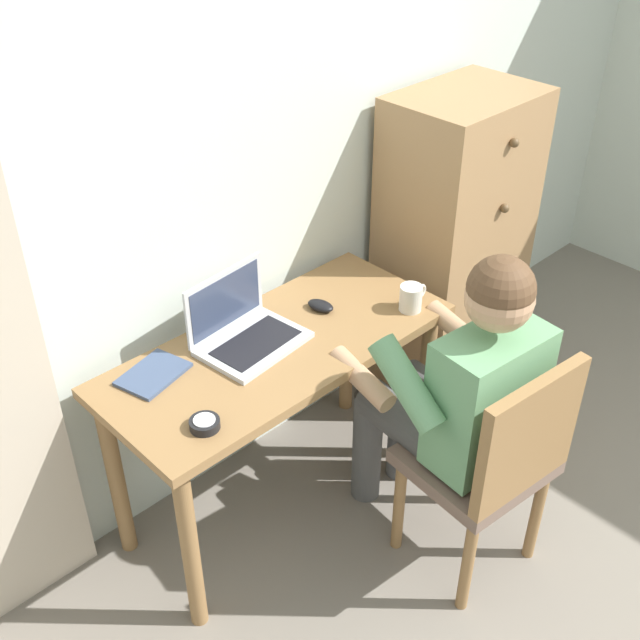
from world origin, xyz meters
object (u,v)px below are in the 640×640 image
(desk_clock, at_px, (205,424))
(notebook_pad, at_px, (153,374))
(person_seated, at_px, (456,387))
(dresser, at_px, (453,248))
(computer_mouse, at_px, (321,306))
(laptop, at_px, (244,329))
(coffee_mug, at_px, (411,298))
(desk, at_px, (279,372))
(chair, at_px, (493,460))

(desk_clock, bearing_deg, notebook_pad, 84.53)
(notebook_pad, bearing_deg, person_seated, -58.15)
(dresser, relative_size, person_seated, 1.10)
(computer_mouse, xyz_separation_m, notebook_pad, (-0.64, 0.10, -0.01))
(notebook_pad, bearing_deg, desk_clock, -109.84)
(person_seated, height_order, notebook_pad, person_seated)
(desk_clock, height_order, notebook_pad, desk_clock)
(laptop, distance_m, coffee_mug, 0.60)
(notebook_pad, bearing_deg, coffee_mug, -34.30)
(desk, xyz_separation_m, coffee_mug, (0.48, -0.17, 0.17))
(coffee_mug, bearing_deg, desk_clock, 179.41)
(chair, height_order, notebook_pad, chair)
(chair, relative_size, laptop, 2.42)
(chair, distance_m, notebook_pad, 1.11)
(laptop, bearing_deg, dresser, -0.89)
(person_seated, distance_m, computer_mouse, 0.57)
(computer_mouse, relative_size, notebook_pad, 0.48)
(desk_clock, xyz_separation_m, coffee_mug, (0.90, -0.01, 0.03))
(desk, height_order, person_seated, person_seated)
(desk, bearing_deg, chair, -67.81)
(computer_mouse, distance_m, desk_clock, 0.70)
(person_seated, height_order, coffee_mug, person_seated)
(laptop, bearing_deg, person_seated, -58.64)
(laptop, height_order, coffee_mug, laptop)
(person_seated, xyz_separation_m, coffee_mug, (0.18, 0.35, 0.10))
(desk, bearing_deg, laptop, 127.16)
(laptop, bearing_deg, computer_mouse, -6.99)
(desk, bearing_deg, person_seated, -59.72)
(desk, xyz_separation_m, person_seated, (0.30, -0.52, 0.07))
(chair, bearing_deg, laptop, 114.11)
(desk, xyz_separation_m, notebook_pad, (-0.39, 0.15, 0.12))
(desk, relative_size, desk_clock, 13.58)
(desk, height_order, notebook_pad, notebook_pad)
(desk, bearing_deg, computer_mouse, 11.52)
(dresser, xyz_separation_m, person_seated, (-0.73, -0.59, 0.02))
(desk, height_order, computer_mouse, computer_mouse)
(computer_mouse, xyz_separation_m, desk_clock, (-0.67, -0.21, -0.00))
(notebook_pad, bearing_deg, computer_mouse, -22.93)
(dresser, xyz_separation_m, chair, (-0.75, -0.77, -0.16))
(dresser, distance_m, computer_mouse, 0.79)
(desk_clock, distance_m, notebook_pad, 0.31)
(desk, bearing_deg, desk_clock, -159.22)
(dresser, xyz_separation_m, desk_clock, (-1.45, -0.23, 0.08))
(desk_clock, bearing_deg, dresser, 9.03)
(desk, distance_m, computer_mouse, 0.29)
(desk_clock, height_order, coffee_mug, coffee_mug)
(chair, height_order, person_seated, person_seated)
(computer_mouse, bearing_deg, laptop, 159.79)
(chair, distance_m, desk_clock, 0.92)
(dresser, xyz_separation_m, laptop, (-1.10, 0.02, 0.12))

